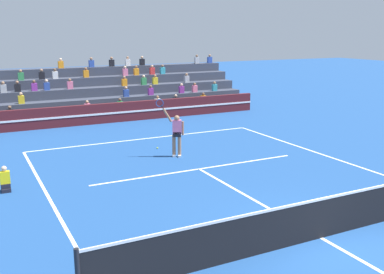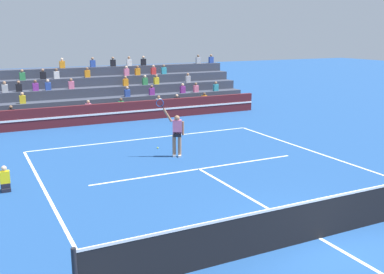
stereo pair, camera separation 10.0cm
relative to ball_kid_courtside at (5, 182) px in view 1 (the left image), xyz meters
The scene contains 8 objects.
ground_plane 9.70m from the ball_kid_courtside, 47.05° to the right, with size 120.00×120.00×0.00m, color navy.
court_lines 9.70m from the ball_kid_courtside, 47.05° to the right, with size 11.10×23.90×0.01m.
tennis_net 9.70m from the ball_kid_courtside, 47.05° to the right, with size 12.00×0.10×1.10m.
sponsor_banner_wall 11.46m from the ball_kid_courtside, 54.78° to the left, with size 18.00×0.26×1.10m.
bleacher_stand 14.74m from the ball_kid_courtside, 63.37° to the left, with size 18.74×4.75×3.38m.
ball_kid_courtside is the anchor object (origin of this frame).
tennis_player 6.73m from the ball_kid_courtside, 10.86° to the left, with size 1.08×0.60×2.43m.
tennis_ball 6.97m from the ball_kid_courtside, 23.66° to the left, with size 0.07×0.07×0.07m, color #C6DB33.
Camera 1 is at (-7.47, -7.64, 4.94)m, focal length 42.00 mm.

